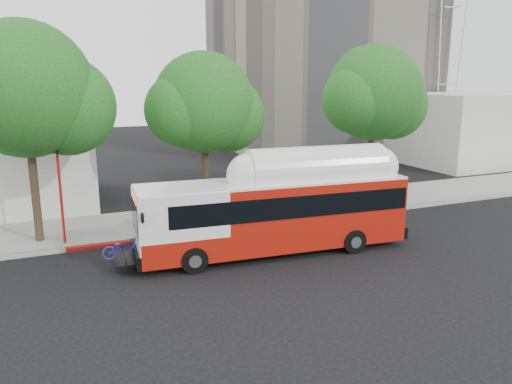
% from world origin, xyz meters
% --- Properties ---
extents(ground, '(120.00, 120.00, 0.00)m').
position_xyz_m(ground, '(0.00, 0.00, 0.00)').
color(ground, black).
rests_on(ground, ground).
extents(sidewalk, '(60.00, 5.00, 0.15)m').
position_xyz_m(sidewalk, '(0.00, 6.50, 0.07)').
color(sidewalk, gray).
rests_on(sidewalk, ground).
extents(curb_strip, '(60.00, 0.30, 0.15)m').
position_xyz_m(curb_strip, '(0.00, 3.90, 0.07)').
color(curb_strip, gray).
rests_on(curb_strip, ground).
extents(red_curb_segment, '(10.00, 0.32, 0.16)m').
position_xyz_m(red_curb_segment, '(-3.00, 3.90, 0.08)').
color(red_curb_segment, maroon).
rests_on(red_curb_segment, ground).
extents(street_tree_left, '(6.67, 5.80, 9.74)m').
position_xyz_m(street_tree_left, '(-8.53, 5.56, 6.60)').
color(street_tree_left, '#2D2116').
rests_on(street_tree_left, ground).
extents(street_tree_mid, '(5.75, 5.00, 8.62)m').
position_xyz_m(street_tree_mid, '(-0.59, 6.06, 5.91)').
color(street_tree_mid, '#2D2116').
rests_on(street_tree_mid, ground).
extents(street_tree_right, '(6.21, 5.40, 9.18)m').
position_xyz_m(street_tree_right, '(9.44, 5.86, 6.26)').
color(street_tree_right, '#2D2116').
rests_on(street_tree_right, ground).
extents(horizon_block, '(20.00, 12.00, 6.00)m').
position_xyz_m(horizon_block, '(30.00, 16.00, 3.00)').
color(horizon_block, silver).
rests_on(horizon_block, ground).
extents(transit_bus, '(12.38, 3.29, 3.62)m').
position_xyz_m(transit_bus, '(0.30, 0.25, 1.69)').
color(transit_bus, '#A1170B').
rests_on(transit_bus, ground).
extents(signal_pole, '(0.12, 0.41, 4.29)m').
position_xyz_m(signal_pole, '(-7.97, 4.69, 2.20)').
color(signal_pole, '#B61613').
rests_on(signal_pole, ground).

